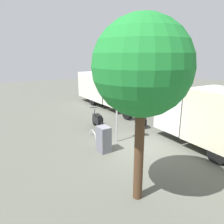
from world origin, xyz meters
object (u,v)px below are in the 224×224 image
(box_truck_near, at_px, (223,119))
(motorcycle, at_px, (98,120))
(bike_rack_hoop, at_px, (93,137))
(stop_sign, at_px, (117,100))
(street_tree, at_px, (142,68))
(utility_cabinet, at_px, (104,139))
(box_truck_far, at_px, (105,88))

(box_truck_near, xyz_separation_m, motorcycle, (5.82, 3.06, -1.08))
(box_truck_near, distance_m, bike_rack_hoop, 6.38)
(box_truck_near, bearing_deg, stop_sign, 44.32)
(box_truck_near, xyz_separation_m, bike_rack_hoop, (4.72, 3.98, -1.60))
(stop_sign, distance_m, street_tree, 4.74)
(box_truck_near, relative_size, utility_cabinet, 6.90)
(box_truck_far, height_order, utility_cabinet, box_truck_far)
(utility_cabinet, bearing_deg, motorcycle, -24.11)
(motorcycle, height_order, bike_rack_hoop, motorcycle)
(motorcycle, relative_size, street_tree, 0.34)
(utility_cabinet, relative_size, bike_rack_hoop, 1.41)
(box_truck_near, bearing_deg, bike_rack_hoop, 42.32)
(box_truck_far, distance_m, utility_cabinet, 9.26)
(box_truck_far, height_order, motorcycle, box_truck_far)
(box_truck_far, distance_m, motorcycle, 6.20)
(bike_rack_hoop, bearing_deg, street_tree, 167.58)
(street_tree, bearing_deg, motorcycle, -18.26)
(box_truck_far, distance_m, stop_sign, 8.15)
(box_truck_far, relative_size, utility_cabinet, 6.82)
(box_truck_far, height_order, bike_rack_hoop, box_truck_far)
(box_truck_near, relative_size, street_tree, 1.54)
(stop_sign, relative_size, street_tree, 0.61)
(motorcycle, relative_size, bike_rack_hoop, 2.12)
(utility_cabinet, bearing_deg, street_tree, 167.09)
(motorcycle, bearing_deg, box_truck_far, -25.28)
(box_truck_near, distance_m, box_truck_far, 10.79)
(box_truck_far, xyz_separation_m, bike_rack_hoop, (-6.06, 4.49, -1.55))
(street_tree, distance_m, utility_cabinet, 4.82)
(motorcycle, distance_m, street_tree, 7.40)
(street_tree, height_order, utility_cabinet, street_tree)
(utility_cabinet, bearing_deg, stop_sign, -61.41)
(box_truck_far, xyz_separation_m, stop_sign, (-7.22, 3.73, 0.64))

